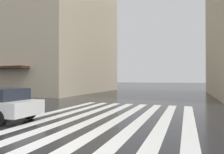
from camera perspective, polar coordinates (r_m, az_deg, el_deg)
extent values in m
plane|color=black|center=(5.85, -16.94, -18.62)|extent=(220.00, 220.00, 0.00)
cube|color=silver|center=(8.66, 20.20, -12.61)|extent=(13.00, 0.50, 0.01)
cube|color=silver|center=(8.71, 13.45, -12.56)|extent=(13.00, 0.50, 0.01)
cube|color=silver|center=(8.87, 6.86, -12.36)|extent=(13.00, 0.50, 0.01)
cube|color=silver|center=(9.14, 0.59, -12.01)|extent=(13.00, 0.50, 0.01)
cube|color=silver|center=(9.51, -5.23, -11.56)|extent=(13.00, 0.50, 0.01)
cube|color=silver|center=(9.96, -10.56, -11.05)|extent=(13.00, 0.50, 0.01)
cube|color=silver|center=(10.49, -15.36, -10.50)|extent=(13.00, 0.50, 0.01)
cube|color=silver|center=(11.09, -19.67, -9.95)|extent=(13.00, 0.50, 0.01)
cube|color=beige|center=(35.23, -21.50, 12.86)|extent=(17.65, 22.38, 19.98)
cylinder|color=black|center=(10.44, -21.46, -8.83)|extent=(0.20, 0.62, 0.62)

